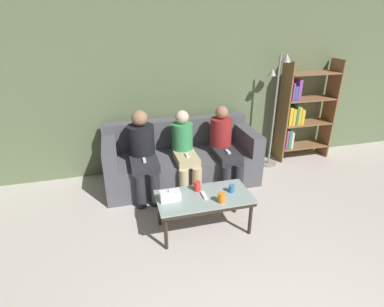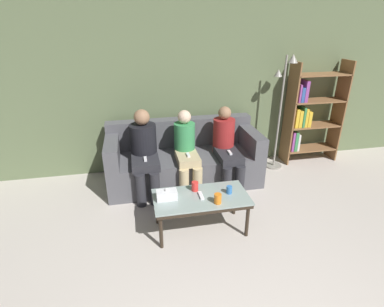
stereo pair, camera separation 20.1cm
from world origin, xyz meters
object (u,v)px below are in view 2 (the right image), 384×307
(couch, at_px, (184,160))
(seated_person_left_end, at_px, (144,150))
(coffee_table, at_px, (201,200))
(cup_far_center, at_px, (229,190))
(game_remote, at_px, (201,196))
(seated_person_mid_right, at_px, (226,146))
(cup_near_right, at_px, (195,186))
(tissue_box, at_px, (167,195))
(cup_near_left, at_px, (218,199))
(standing_lamp, at_px, (282,101))
(seated_person_mid_left, at_px, (186,150))
(bookshelf, at_px, (308,115))

(couch, bearing_deg, seated_person_left_end, -159.40)
(coffee_table, xyz_separation_m, cup_far_center, (0.32, 0.00, 0.09))
(game_remote, distance_m, seated_person_mid_right, 1.12)
(cup_near_right, distance_m, tissue_box, 0.35)
(couch, distance_m, tissue_box, 1.24)
(couch, relative_size, game_remote, 14.31)
(cup_far_center, bearing_deg, cup_near_left, -137.74)
(cup_near_right, bearing_deg, standing_lamp, 37.07)
(tissue_box, relative_size, game_remote, 1.47)
(seated_person_mid_left, bearing_deg, standing_lamp, 13.85)
(cup_near_left, bearing_deg, standing_lamp, 46.73)
(cup_near_left, distance_m, cup_far_center, 0.24)
(couch, bearing_deg, game_remote, -90.73)
(seated_person_mid_left, bearing_deg, seated_person_mid_right, -1.12)
(seated_person_mid_left, relative_size, seated_person_mid_right, 0.98)
(couch, bearing_deg, cup_near_left, -84.66)
(cup_near_right, bearing_deg, game_remote, -73.32)
(bookshelf, xyz_separation_m, standing_lamp, (-0.55, -0.14, 0.28))
(seated_person_left_end, xyz_separation_m, seated_person_mid_right, (1.12, -0.03, -0.03))
(game_remote, bearing_deg, cup_far_center, 0.22)
(couch, distance_m, bookshelf, 2.16)
(standing_lamp, bearing_deg, seated_person_mid_right, -158.15)
(coffee_table, bearing_deg, tissue_box, 176.55)
(tissue_box, relative_size, seated_person_mid_right, 0.20)
(coffee_table, relative_size, tissue_box, 4.73)
(seated_person_mid_right, bearing_deg, coffee_table, -121.47)
(cup_near_left, height_order, seated_person_left_end, seated_person_left_end)
(seated_person_mid_right, bearing_deg, seated_person_mid_left, 178.88)
(bookshelf, xyz_separation_m, seated_person_left_end, (-2.65, -0.50, -0.18))
(bookshelf, distance_m, seated_person_left_end, 2.70)
(standing_lamp, xyz_separation_m, seated_person_left_end, (-2.09, -0.35, -0.46))
(game_remote, bearing_deg, cup_near_left, -48.66)
(cup_near_left, distance_m, bookshelf, 2.57)
(tissue_box, distance_m, game_remote, 0.37)
(game_remote, distance_m, bookshelf, 2.59)
(couch, bearing_deg, standing_lamp, 5.35)
(cup_near_right, relative_size, seated_person_mid_right, 0.10)
(standing_lamp, distance_m, seated_person_left_end, 2.17)
(tissue_box, xyz_separation_m, seated_person_mid_left, (0.39, 0.93, 0.09))
(cup_near_right, bearing_deg, cup_near_left, -58.34)
(cup_near_left, bearing_deg, seated_person_mid_right, 68.45)
(game_remote, bearing_deg, tissue_box, 176.55)
(cup_near_right, distance_m, bookshelf, 2.54)
(couch, bearing_deg, cup_far_center, -75.62)
(cup_far_center, height_order, seated_person_mid_right, seated_person_mid_right)
(cup_near_right, distance_m, game_remote, 0.15)
(coffee_table, distance_m, standing_lamp, 2.15)
(tissue_box, relative_size, standing_lamp, 0.13)
(game_remote, bearing_deg, standing_lamp, 40.74)
(bookshelf, relative_size, standing_lamp, 0.93)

